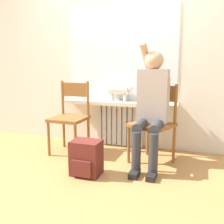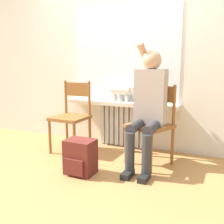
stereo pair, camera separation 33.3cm
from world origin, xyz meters
name	(u,v)px [view 1 (the left image)]	position (x,y,z in m)	size (l,w,h in m)	color
ground_plane	(87,178)	(0.00, 0.00, 0.00)	(12.00, 12.00, 0.00)	#B27F47
wall_with_window	(122,49)	(0.00, 1.23, 1.35)	(7.00, 0.06, 2.70)	silver
radiator	(120,125)	(0.00, 1.15, 0.30)	(0.68, 0.08, 0.60)	silver
windowsill	(119,103)	(0.00, 1.08, 0.62)	(1.59, 0.24, 0.05)	beige
window_glass	(122,54)	(0.00, 1.20, 1.28)	(1.53, 0.01, 1.27)	white
chair_left	(70,116)	(-0.54, 0.69, 0.48)	(0.44, 0.44, 0.93)	brown
chair_right	(154,122)	(0.56, 0.68, 0.48)	(0.57, 0.57, 0.93)	brown
person	(152,102)	(0.54, 0.58, 0.74)	(0.36, 0.95, 1.42)	#333338
cat	(120,90)	(0.00, 1.11, 0.80)	(0.48, 0.13, 0.25)	silver
backpack	(86,158)	(-0.04, 0.08, 0.18)	(0.31, 0.26, 0.37)	maroon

